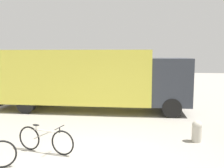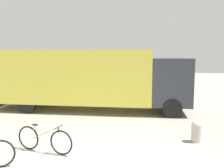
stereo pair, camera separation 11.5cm
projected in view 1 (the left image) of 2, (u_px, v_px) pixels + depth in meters
The scene contains 4 objects.
ground_plane at pixel (90, 165), 6.02m from camera, with size 60.00×60.00×0.00m, color gray.
delivery_truck at pixel (89, 77), 11.70m from camera, with size 9.05×2.60×2.83m.
bicycle_middle at pixel (45, 140), 6.74m from camera, with size 1.71×0.49×0.76m.
bollard_near_bench at pixel (197, 130), 7.57m from camera, with size 0.30×0.30×0.66m.
Camera 1 is at (1.45, -5.58, 2.68)m, focal length 40.00 mm.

